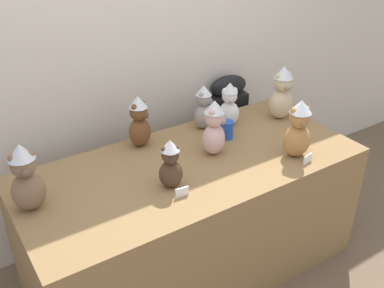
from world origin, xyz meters
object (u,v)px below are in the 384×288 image
object	(u,v)px
display_table	(192,218)
instrument_case	(226,136)
teddy_bear_cocoa	(171,164)
party_cup_blue	(227,130)
teddy_bear_chestnut	(139,122)
teddy_bear_caramel	(298,129)
teddy_bear_sand	(282,93)
teddy_bear_snow	(229,105)
teddy_bear_blush	(214,128)
teddy_bear_mocha	(26,178)
teddy_bear_ash	(204,107)

from	to	relation	value
display_table	instrument_case	size ratio (longest dim) A/B	1.98
teddy_bear_cocoa	party_cup_blue	distance (m)	0.61
teddy_bear_chestnut	teddy_bear_caramel	bearing A→B (deg)	-66.06
display_table	teddy_bear_chestnut	bearing A→B (deg)	113.16
instrument_case	teddy_bear_sand	bearing A→B (deg)	-65.13
teddy_bear_snow	teddy_bear_blush	xyz separation A→B (m)	(-0.29, -0.24, 0.02)
teddy_bear_snow	teddy_bear_caramel	size ratio (longest dim) A/B	0.85
display_table	teddy_bear_chestnut	xyz separation A→B (m)	(-0.14, 0.34, 0.54)
teddy_bear_mocha	teddy_bear_caramel	distance (m)	1.42
display_table	instrument_case	world-z (taller)	instrument_case
teddy_bear_chestnut	party_cup_blue	bearing A→B (deg)	-48.54
teddy_bear_mocha	teddy_bear_chestnut	bearing A→B (deg)	24.63
teddy_bear_cocoa	teddy_bear_ash	distance (m)	0.68
teddy_bear_sand	party_cup_blue	distance (m)	0.48
teddy_bear_mocha	teddy_bear_snow	bearing A→B (deg)	12.63
instrument_case	teddy_bear_cocoa	size ratio (longest dim) A/B	3.63
teddy_bear_snow	teddy_bear_chestnut	distance (m)	0.60
teddy_bear_caramel	teddy_bear_cocoa	distance (m)	0.76
teddy_bear_blush	teddy_bear_caramel	world-z (taller)	teddy_bear_caramel
teddy_bear_sand	teddy_bear_chestnut	distance (m)	0.96
teddy_bear_snow	party_cup_blue	bearing A→B (deg)	-108.72
instrument_case	teddy_bear_sand	xyz separation A→B (m)	(0.13, -0.40, 0.46)
teddy_bear_blush	teddy_bear_mocha	world-z (taller)	teddy_bear_mocha
teddy_bear_ash	party_cup_blue	distance (m)	0.21
teddy_bear_mocha	teddy_bear_chestnut	xyz separation A→B (m)	(0.71, 0.26, -0.02)
instrument_case	teddy_bear_mocha	size ratio (longest dim) A/B	2.80
instrument_case	teddy_bear_blush	bearing A→B (deg)	-125.99
teddy_bear_mocha	teddy_bear_ash	size ratio (longest dim) A/B	1.21
teddy_bear_blush	teddy_bear_sand	bearing A→B (deg)	-21.12
instrument_case	teddy_bear_mocha	distance (m)	1.67
teddy_bear_sand	teddy_bear_caramel	bearing A→B (deg)	-116.83
teddy_bear_blush	teddy_bear_ash	bearing A→B (deg)	32.58
display_table	instrument_case	xyz separation A→B (m)	(0.67, 0.57, 0.10)
teddy_bear_chestnut	instrument_case	bearing A→B (deg)	-9.72
teddy_bear_blush	party_cup_blue	xyz separation A→B (m)	(0.17, 0.11, -0.10)
instrument_case	teddy_bear_sand	world-z (taller)	teddy_bear_sand
teddy_bear_ash	teddy_bear_mocha	bearing A→B (deg)	160.87
display_table	teddy_bear_ash	distance (m)	0.68
teddy_bear_chestnut	teddy_bear_snow	bearing A→B (deg)	-32.40
instrument_case	teddy_bear_caramel	xyz separation A→B (m)	(-0.14, -0.81, 0.45)
teddy_bear_mocha	teddy_bear_chestnut	world-z (taller)	teddy_bear_mocha
display_table	teddy_bear_caramel	distance (m)	0.81
instrument_case	teddy_bear_snow	world-z (taller)	teddy_bear_snow
teddy_bear_mocha	teddy_bear_blush	bearing A→B (deg)	1.66
teddy_bear_blush	teddy_bear_caramel	size ratio (longest dim) A/B	0.96
teddy_bear_chestnut	party_cup_blue	size ratio (longest dim) A/B	2.84
teddy_bear_mocha	instrument_case	bearing A→B (deg)	22.22
teddy_bear_sand	teddy_bear_mocha	distance (m)	1.66
teddy_bear_mocha	teddy_bear_cocoa	xyz separation A→B (m)	(0.64, -0.20, -0.04)
teddy_bear_sand	party_cup_blue	world-z (taller)	teddy_bear_sand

